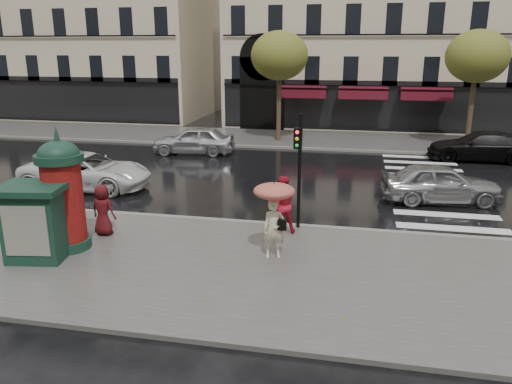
% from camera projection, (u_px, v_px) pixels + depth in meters
% --- Properties ---
extents(ground, '(160.00, 160.00, 0.00)m').
position_uv_depth(ground, '(247.00, 263.00, 13.64)').
color(ground, black).
rests_on(ground, ground).
extents(near_sidewalk, '(90.00, 7.00, 0.12)m').
position_uv_depth(near_sidewalk, '(243.00, 269.00, 13.15)').
color(near_sidewalk, '#474744').
rests_on(near_sidewalk, ground).
extents(far_sidewalk, '(90.00, 6.00, 0.12)m').
position_uv_depth(far_sidewalk, '(312.00, 140.00, 31.50)').
color(far_sidewalk, '#474744').
rests_on(far_sidewalk, ground).
extents(near_kerb, '(90.00, 0.25, 0.14)m').
position_uv_depth(near_kerb, '(267.00, 224.00, 16.44)').
color(near_kerb, slate).
rests_on(near_kerb, ground).
extents(far_kerb, '(90.00, 0.25, 0.14)m').
position_uv_depth(far_kerb, '(307.00, 149.00, 28.67)').
color(far_kerb, slate).
rests_on(far_kerb, ground).
extents(zebra_crossing, '(3.60, 11.75, 0.01)m').
position_uv_depth(zebra_crossing, '(431.00, 184.00, 21.52)').
color(zebra_crossing, silver).
rests_on(zebra_crossing, ground).
extents(tree_far_left, '(3.40, 3.40, 6.64)m').
position_uv_depth(tree_far_left, '(279.00, 56.00, 29.51)').
color(tree_far_left, '#38281C').
rests_on(tree_far_left, ground).
extents(tree_far_right, '(3.40, 3.40, 6.64)m').
position_uv_depth(tree_far_right, '(477.00, 57.00, 27.40)').
color(tree_far_right, '#38281C').
rests_on(tree_far_right, ground).
extents(woman_umbrella, '(1.12, 1.12, 2.16)m').
position_uv_depth(woman_umbrella, '(274.00, 208.00, 13.38)').
color(woman_umbrella, beige).
rests_on(woman_umbrella, near_sidewalk).
extents(woman_red, '(1.06, 0.94, 1.82)m').
position_uv_depth(woman_red, '(282.00, 204.00, 15.35)').
color(woman_red, '#AA1427').
rests_on(woman_red, near_sidewalk).
extents(man_burgundy, '(0.83, 0.60, 1.57)m').
position_uv_depth(man_burgundy, '(103.00, 210.00, 15.21)').
color(man_burgundy, '#4A0E13').
rests_on(man_burgundy, near_sidewalk).
extents(morris_column, '(1.31, 1.31, 3.53)m').
position_uv_depth(morris_column, '(63.00, 191.00, 13.94)').
color(morris_column, '#133326').
rests_on(morris_column, near_sidewalk).
extents(traffic_light, '(0.26, 0.36, 3.65)m').
position_uv_depth(traffic_light, '(299.00, 160.00, 15.36)').
color(traffic_light, black).
rests_on(traffic_light, near_sidewalk).
extents(newsstand, '(1.93, 1.71, 2.08)m').
position_uv_depth(newsstand, '(36.00, 221.00, 13.42)').
color(newsstand, '#133326').
rests_on(newsstand, near_sidewalk).
extents(car_silver, '(4.60, 2.33, 1.50)m').
position_uv_depth(car_silver, '(440.00, 183.00, 18.84)').
color(car_silver, '#9A9A9E').
rests_on(car_silver, ground).
extents(car_white, '(5.36, 2.55, 1.48)m').
position_uv_depth(car_white, '(87.00, 171.00, 20.65)').
color(car_white, white).
rests_on(car_white, ground).
extents(car_black, '(5.25, 2.30, 1.50)m').
position_uv_depth(car_black, '(480.00, 146.00, 25.77)').
color(car_black, black).
rests_on(car_black, ground).
extents(car_far_silver, '(4.65, 2.29, 1.53)m').
position_uv_depth(car_far_silver, '(194.00, 140.00, 27.40)').
color(car_far_silver, silver).
rests_on(car_far_silver, ground).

